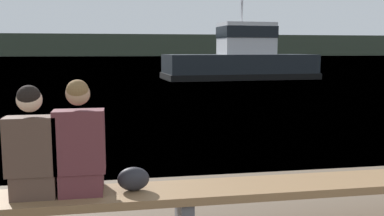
{
  "coord_description": "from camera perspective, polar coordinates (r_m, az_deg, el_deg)",
  "views": [
    {
      "loc": [
        -1.67,
        -0.56,
        1.79
      ],
      "look_at": [
        -0.45,
        6.29,
        0.83
      ],
      "focal_mm": 40.0,
      "sensor_mm": 36.0,
      "label": 1
    }
  ],
  "objects": [
    {
      "name": "water_surface",
      "position": [
        125.83,
        -9.38,
        6.89
      ],
      "size": [
        240.0,
        240.0,
        0.0
      ],
      "primitive_type": "plane",
      "color": "teal",
      "rests_on": "ground"
    },
    {
      "name": "bench_main",
      "position": [
        4.14,
        -1.06,
        -11.74
      ],
      "size": [
        7.5,
        0.55,
        0.48
      ],
      "color": "brown",
      "rests_on": "ground"
    },
    {
      "name": "shopping_bag",
      "position": [
        4.06,
        -7.82,
        -9.35
      ],
      "size": [
        0.3,
        0.17,
        0.22
      ],
      "color": "#232328",
      "rests_on": "bench_main"
    },
    {
      "name": "far_shoreline",
      "position": [
        122.9,
        -9.39,
        8.25
      ],
      "size": [
        600.0,
        12.0,
        5.92
      ],
      "primitive_type": "cube",
      "color": "#384233",
      "rests_on": "ground"
    },
    {
      "name": "person_left",
      "position": [
        4.03,
        -20.47,
        -5.3
      ],
      "size": [
        0.44,
        0.43,
        1.0
      ],
      "color": "#4C382D",
      "rests_on": "bench_main"
    },
    {
      "name": "person_right",
      "position": [
        3.98,
        -14.7,
        -5.01
      ],
      "size": [
        0.44,
        0.43,
        1.05
      ],
      "color": "#56282D",
      "rests_on": "bench_main"
    },
    {
      "name": "tugboat_red",
      "position": [
        26.66,
        6.49,
        6.23
      ],
      "size": [
        9.49,
        4.3,
        6.18
      ],
      "rotation": [
        0.0,
        0.0,
        1.63
      ],
      "color": "black",
      "rests_on": "water_surface"
    }
  ]
}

